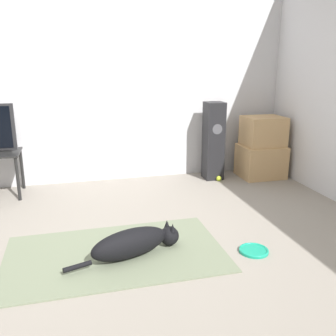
{
  "coord_description": "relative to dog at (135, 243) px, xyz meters",
  "views": [
    {
      "loc": [
        -0.21,
        -2.67,
        1.49
      ],
      "look_at": [
        0.72,
        0.88,
        0.45
      ],
      "focal_mm": 40.0,
      "sensor_mm": 36.0,
      "label": 1
    }
  ],
  "objects": [
    {
      "name": "area_rug",
      "position": [
        -0.15,
        0.08,
        -0.12
      ],
      "size": [
        1.73,
        1.02,
        0.01
      ],
      "color": "slate",
      "rests_on": "ground_plane"
    },
    {
      "name": "cardboard_box_upper",
      "position": [
        2.02,
        1.73,
        0.49
      ],
      "size": [
        0.5,
        0.42,
        0.38
      ],
      "color": "tan",
      "rests_on": "cardboard_box_lower"
    },
    {
      "name": "wall_back",
      "position": [
        -0.21,
        2.12,
        1.15
      ],
      "size": [
        8.0,
        0.06,
        2.55
      ],
      "color": "silver",
      "rests_on": "ground_plane"
    },
    {
      "name": "floor_speaker",
      "position": [
        1.35,
        1.81,
        0.38
      ],
      "size": [
        0.24,
        0.24,
        1.0
      ],
      "color": "black",
      "rests_on": "ground_plane"
    },
    {
      "name": "tennis_ball_by_boxes",
      "position": [
        1.39,
        1.67,
        -0.09
      ],
      "size": [
        0.07,
        0.07,
        0.07
      ],
      "color": "#C6E033",
      "rests_on": "ground_plane"
    },
    {
      "name": "tennis_ball_near_speaker",
      "position": [
        1.39,
        1.79,
        -0.09
      ],
      "size": [
        0.07,
        0.07,
        0.07
      ],
      "color": "#C6E033",
      "rests_on": "ground_plane"
    },
    {
      "name": "dog",
      "position": [
        0.0,
        0.0,
        0.0
      ],
      "size": [
        0.94,
        0.39,
        0.23
      ],
      "color": "black",
      "rests_on": "area_rug"
    },
    {
      "name": "cardboard_box_lower",
      "position": [
        2.01,
        1.72,
        0.09
      ],
      "size": [
        0.56,
        0.47,
        0.42
      ],
      "color": "tan",
      "rests_on": "ground_plane"
    },
    {
      "name": "ground_plane",
      "position": [
        -0.21,
        0.02,
        -0.12
      ],
      "size": [
        12.0,
        12.0,
        0.0
      ],
      "primitive_type": "plane",
      "color": "gray"
    },
    {
      "name": "frisbee",
      "position": [
        0.95,
        -0.17,
        -0.11
      ],
      "size": [
        0.24,
        0.24,
        0.03
      ],
      "color": "#199E7A",
      "rests_on": "ground_plane"
    }
  ]
}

